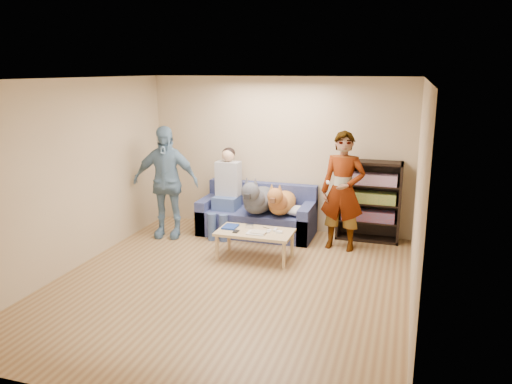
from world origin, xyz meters
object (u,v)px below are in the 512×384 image
(person_standing_right, at_px, (343,191))
(person_standing_left, at_px, (166,182))
(bookshelf, at_px, (369,199))
(camera_silver, at_px, (250,226))
(dog_tan, at_px, (281,202))
(dog_gray, at_px, (258,199))
(sofa, at_px, (258,217))
(notebook_blue, at_px, (230,227))
(coffee_table, at_px, (255,234))
(person_seated, at_px, (226,188))

(person_standing_right, bearing_deg, person_standing_left, -169.78)
(bookshelf, bearing_deg, person_standing_right, -123.10)
(camera_silver, height_order, dog_tan, dog_tan)
(person_standing_left, bearing_deg, dog_gray, 2.74)
(person_standing_right, bearing_deg, camera_silver, -146.62)
(dog_tan, bearing_deg, camera_silver, -108.80)
(person_standing_left, distance_m, sofa, 1.64)
(notebook_blue, relative_size, sofa, 0.14)
(sofa, distance_m, dog_tan, 0.61)
(person_standing_right, distance_m, coffee_table, 1.50)
(dog_gray, xyz_separation_m, bookshelf, (1.72, 0.47, 0.01))
(notebook_blue, xyz_separation_m, camera_silver, (0.28, 0.07, 0.01))
(dog_tan, bearing_deg, person_standing_left, -168.46)
(camera_silver, relative_size, sofa, 0.06)
(notebook_blue, bearing_deg, bookshelf, 34.39)
(sofa, distance_m, bookshelf, 1.86)
(person_standing_left, bearing_deg, dog_tan, 1.49)
(sofa, xyz_separation_m, dog_gray, (0.08, -0.24, 0.39))
(coffee_table, height_order, bookshelf, bookshelf)
(person_standing_right, distance_m, bookshelf, 0.69)
(person_standing_left, relative_size, camera_silver, 16.72)
(dog_gray, bearing_deg, person_seated, 169.17)
(camera_silver, xyz_separation_m, sofa, (-0.18, 1.00, -0.16))
(camera_silver, bearing_deg, dog_tan, 71.20)
(notebook_blue, xyz_separation_m, dog_gray, (0.18, 0.83, 0.24))
(person_standing_right, xyz_separation_m, camera_silver, (-1.26, -0.69, -0.47))
(dog_tan, bearing_deg, sofa, 156.54)
(dog_tan, xyz_separation_m, bookshelf, (1.35, 0.43, 0.04))
(bookshelf, bearing_deg, person_standing_left, -165.80)
(notebook_blue, height_order, camera_silver, camera_silver)
(person_standing_left, relative_size, person_seated, 1.25)
(person_seated, bearing_deg, dog_tan, -4.18)
(notebook_blue, distance_m, dog_tan, 1.05)
(dog_tan, xyz_separation_m, coffee_table, (-0.15, -0.92, -0.26))
(dog_gray, xyz_separation_m, dog_tan, (0.37, 0.04, -0.03))
(person_standing_left, xyz_separation_m, bookshelf, (3.20, 0.81, -0.24))
(person_standing_right, xyz_separation_m, dog_tan, (-0.99, 0.11, -0.28))
(camera_silver, xyz_separation_m, bookshelf, (1.62, 1.23, 0.23))
(person_standing_right, xyz_separation_m, dog_gray, (-1.36, 0.07, -0.24))
(bookshelf, bearing_deg, camera_silver, -142.78)
(person_standing_right, xyz_separation_m, person_seated, (-1.95, 0.18, -0.14))
(sofa, relative_size, coffee_table, 1.73)
(dog_gray, bearing_deg, dog_tan, 6.47)
(person_standing_right, height_order, notebook_blue, person_standing_right)
(person_standing_left, distance_m, dog_gray, 1.54)
(sofa, bearing_deg, person_standing_right, -12.10)
(person_standing_left, xyz_separation_m, camera_silver, (1.58, -0.42, -0.47))
(sofa, bearing_deg, notebook_blue, -95.25)
(camera_silver, bearing_deg, notebook_blue, -165.96)
(person_standing_left, bearing_deg, bookshelf, 4.14)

